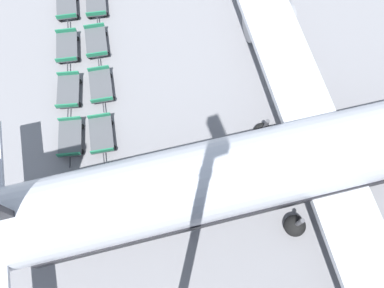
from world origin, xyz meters
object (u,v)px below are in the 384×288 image
at_px(airplane, 347,149).
at_px(baggage_dolly_row_mid_a_col_c, 101,86).
at_px(baggage_dolly_row_near_col_a, 67,6).
at_px(baggage_dolly_row_mid_a_col_d, 102,135).
at_px(baggage_dolly_row_near_col_d, 70,138).
at_px(baggage_dolly_row_mid_a_col_b, 96,42).
at_px(baggage_dolly_row_near_col_b, 67,47).
at_px(baggage_dolly_row_near_col_c, 69,92).
at_px(baggage_dolly_row_mid_a_col_a, 96,3).

bearing_deg(airplane, baggage_dolly_row_mid_a_col_c, -130.79).
bearing_deg(baggage_dolly_row_near_col_a, baggage_dolly_row_mid_a_col_d, -1.23).
height_order(baggage_dolly_row_mid_a_col_c, baggage_dolly_row_mid_a_col_d, same).
height_order(baggage_dolly_row_near_col_d, baggage_dolly_row_mid_a_col_d, same).
bearing_deg(airplane, baggage_dolly_row_near_col_d, -116.21).
xyz_separation_m(baggage_dolly_row_mid_a_col_b, baggage_dolly_row_mid_a_col_d, (6.82, -1.43, 0.00)).
bearing_deg(airplane, baggage_dolly_row_near_col_b, -136.64).
relative_size(baggage_dolly_row_near_col_c, baggage_dolly_row_mid_a_col_c, 1.00).
height_order(baggage_dolly_row_near_col_a, baggage_dolly_row_mid_a_col_d, same).
bearing_deg(baggage_dolly_row_mid_a_col_a, baggage_dolly_row_mid_a_col_b, -14.18).
bearing_deg(baggage_dolly_row_near_col_a, baggage_dolly_row_near_col_d, -11.57).
distance_m(baggage_dolly_row_near_col_d, baggage_dolly_row_mid_a_col_d, 1.91).
relative_size(baggage_dolly_row_near_col_d, baggage_dolly_row_mid_a_col_a, 1.00).
xyz_separation_m(airplane, baggage_dolly_row_near_col_d, (-6.99, -14.21, -2.61)).
relative_size(baggage_dolly_row_near_col_d, baggage_dolly_row_mid_a_col_b, 1.00).
relative_size(airplane, baggage_dolly_row_mid_a_col_c, 13.35).
distance_m(baggage_dolly_row_near_col_d, baggage_dolly_row_mid_a_col_b, 7.18).
bearing_deg(airplane, baggage_dolly_row_near_col_c, -127.06).
xyz_separation_m(baggage_dolly_row_near_col_a, baggage_dolly_row_mid_a_col_c, (7.26, 0.62, 0.00)).
xyz_separation_m(baggage_dolly_row_near_col_d, baggage_dolly_row_mid_a_col_b, (-6.38, 3.29, 0.00)).
distance_m(airplane, baggage_dolly_row_near_col_b, 18.96).
xyz_separation_m(baggage_dolly_row_near_col_c, baggage_dolly_row_mid_a_col_a, (-6.44, 3.50, 0.00)).
distance_m(baggage_dolly_row_near_col_b, baggage_dolly_row_mid_a_col_d, 7.12).
height_order(airplane, baggage_dolly_row_mid_a_col_a, airplane).
bearing_deg(baggage_dolly_row_mid_a_col_b, baggage_dolly_row_near_col_a, -162.41).
height_order(baggage_dolly_row_near_col_b, baggage_dolly_row_mid_a_col_b, same).
bearing_deg(baggage_dolly_row_mid_a_col_d, baggage_dolly_row_mid_a_col_c, 165.82).
xyz_separation_m(airplane, baggage_dolly_row_near_col_c, (-10.25, -13.57, -2.61)).
relative_size(baggage_dolly_row_near_col_b, baggage_dolly_row_mid_a_col_b, 1.00).
relative_size(baggage_dolly_row_near_col_b, baggage_dolly_row_mid_a_col_d, 1.00).
distance_m(baggage_dolly_row_near_col_c, baggage_dolly_row_mid_a_col_a, 7.33).
xyz_separation_m(airplane, baggage_dolly_row_near_col_b, (-13.65, -12.89, -2.61)).
relative_size(baggage_dolly_row_near_col_d, baggage_dolly_row_mid_a_col_d, 1.00).
relative_size(baggage_dolly_row_near_col_a, baggage_dolly_row_mid_a_col_b, 1.00).
relative_size(airplane, baggage_dolly_row_near_col_d, 13.32).
height_order(baggage_dolly_row_near_col_a, baggage_dolly_row_mid_a_col_a, same).
height_order(airplane, baggage_dolly_row_mid_a_col_d, airplane).
bearing_deg(baggage_dolly_row_near_col_d, baggage_dolly_row_near_col_b, 168.86).
bearing_deg(airplane, baggage_dolly_row_mid_a_col_d, -117.96).
xyz_separation_m(baggage_dolly_row_near_col_b, baggage_dolly_row_near_col_c, (3.40, -0.68, 0.00)).
xyz_separation_m(baggage_dolly_row_near_col_d, baggage_dolly_row_mid_a_col_a, (-9.70, 4.13, 0.00)).
xyz_separation_m(airplane, baggage_dolly_row_mid_a_col_d, (-6.55, -12.35, -2.61)).
height_order(baggage_dolly_row_near_col_c, baggage_dolly_row_mid_a_col_c, same).
relative_size(baggage_dolly_row_near_col_a, baggage_dolly_row_mid_a_col_a, 1.00).
xyz_separation_m(airplane, baggage_dolly_row_mid_a_col_b, (-13.38, -10.91, -2.61)).
bearing_deg(baggage_dolly_row_mid_a_col_b, baggage_dolly_row_mid_a_col_a, 165.82).
xyz_separation_m(baggage_dolly_row_near_col_a, baggage_dolly_row_near_col_b, (3.52, -0.77, 0.00)).
xyz_separation_m(baggage_dolly_row_near_col_b, baggage_dolly_row_mid_a_col_d, (7.10, 0.55, 0.00)).
distance_m(baggage_dolly_row_near_col_b, baggage_dolly_row_near_col_c, 3.47).
relative_size(baggage_dolly_row_mid_a_col_a, baggage_dolly_row_mid_a_col_d, 1.00).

